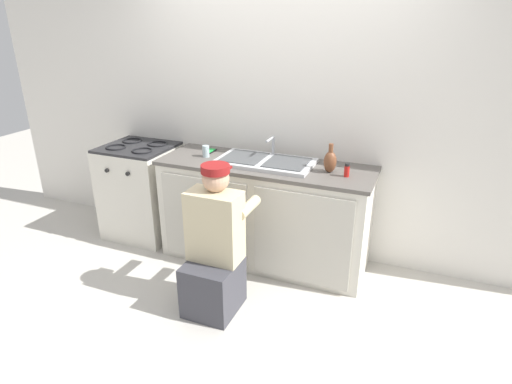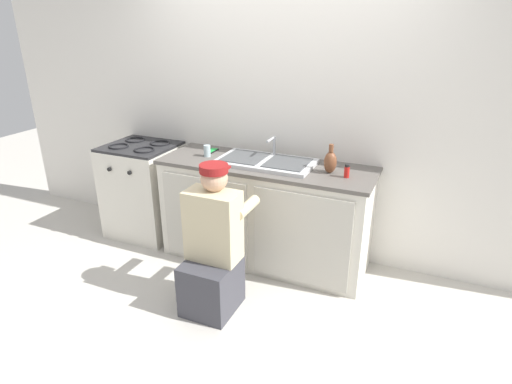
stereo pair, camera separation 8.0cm
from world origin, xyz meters
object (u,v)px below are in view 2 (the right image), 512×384
object	(u,v)px
sink_double_basin	(266,161)
spice_bottle_red	(347,171)
stove_range	(144,190)
vase_decorative	(330,162)
cell_phone	(212,151)
plumber_person	(213,252)
water_glass	(207,151)

from	to	relation	value
sink_double_basin	spice_bottle_red	xyz separation A→B (m)	(0.69, -0.06, 0.03)
stove_range	vase_decorative	distance (m)	1.91
stove_range	cell_phone	world-z (taller)	stove_range
sink_double_basin	plumber_person	distance (m)	0.92
plumber_person	cell_phone	size ratio (longest dim) A/B	7.89
vase_decorative	plumber_person	bearing A→B (deg)	-128.65
cell_phone	water_glass	bearing A→B (deg)	-75.31
water_glass	plumber_person	bearing A→B (deg)	-58.93
sink_double_basin	stove_range	size ratio (longest dim) A/B	0.87
spice_bottle_red	stove_range	bearing A→B (deg)	178.38
plumber_person	cell_phone	world-z (taller)	plumber_person
plumber_person	vase_decorative	xyz separation A→B (m)	(0.63, 0.78, 0.53)
water_glass	spice_bottle_red	distance (m)	1.23
water_glass	vase_decorative	world-z (taller)	vase_decorative
plumber_person	spice_bottle_red	bearing A→B (deg)	43.55
plumber_person	sink_double_basin	bearing A→B (deg)	84.07
cell_phone	plumber_person	bearing A→B (deg)	-61.30
sink_double_basin	vase_decorative	world-z (taller)	vase_decorative
water_glass	cell_phone	size ratio (longest dim) A/B	0.71
stove_range	plumber_person	distance (m)	1.44
spice_bottle_red	plumber_person	bearing A→B (deg)	-136.45
water_glass	sink_double_basin	bearing A→B (deg)	2.29
sink_double_basin	water_glass	distance (m)	0.55
plumber_person	spice_bottle_red	xyz separation A→B (m)	(0.77, 0.73, 0.49)
stove_range	water_glass	size ratio (longest dim) A/B	9.22
plumber_person	water_glass	distance (m)	1.02
vase_decorative	cell_phone	xyz separation A→B (m)	(-1.13, 0.13, -0.08)
sink_double_basin	spice_bottle_red	bearing A→B (deg)	-4.82
cell_phone	spice_bottle_red	size ratio (longest dim) A/B	1.33
stove_range	spice_bottle_red	bearing A→B (deg)	-1.62
vase_decorative	cell_phone	bearing A→B (deg)	173.26
sink_double_basin	vase_decorative	size ratio (longest dim) A/B	3.48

